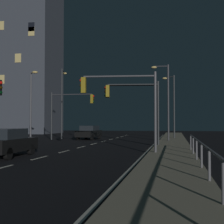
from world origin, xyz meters
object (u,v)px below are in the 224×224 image
object	(u,v)px
car	(6,142)
traffic_light_mid_left	(134,100)
street_lamp_far_end	(62,97)
car_oncoming	(89,132)
traffic_light_overhead_east	(120,95)
street_lamp_across_street	(32,99)
traffic_light_far_right	(134,100)
street_lamp_corner	(166,95)
street_lamp_mid_block	(172,101)
traffic_light_far_left	(70,106)

from	to	relation	value
car	traffic_light_mid_left	distance (m)	11.77
traffic_light_mid_left	street_lamp_far_end	distance (m)	14.70
car_oncoming	traffic_light_overhead_east	bearing A→B (deg)	-69.08
car_oncoming	street_lamp_across_street	world-z (taller)	street_lamp_across_street
traffic_light_mid_left	street_lamp_far_end	world-z (taller)	street_lamp_far_end
traffic_light_far_right	street_lamp_corner	distance (m)	7.18
street_lamp_mid_block	street_lamp_far_end	size ratio (longest dim) A/B	0.87
car	street_lamp_mid_block	xyz separation A→B (m)	(8.89, 21.91, 3.66)
car	street_lamp_across_street	bearing A→B (deg)	109.14
street_lamp_mid_block	street_lamp_corner	bearing A→B (deg)	-96.12
street_lamp_across_street	street_lamp_far_end	bearing A→B (deg)	87.81
car_oncoming	traffic_light_mid_left	world-z (taller)	traffic_light_mid_left
traffic_light_overhead_east	street_lamp_across_street	xyz separation A→B (m)	(-10.30, 9.91, 0.56)
street_lamp_corner	traffic_light_overhead_east	bearing A→B (deg)	-100.01
street_lamp_corner	street_lamp_far_end	xyz separation A→B (m)	(-12.37, 4.34, 0.32)
car_oncoming	traffic_light_far_right	size ratio (longest dim) A/B	0.88
traffic_light_far_left	street_lamp_mid_block	xyz separation A→B (m)	(11.02, 4.28, 0.71)
traffic_light_far_right	car	bearing A→B (deg)	-122.04
traffic_light_overhead_east	street_lamp_corner	xyz separation A→B (m)	(2.37, 13.44, 1.06)
car	car_oncoming	distance (m)	19.40
street_lamp_across_street	street_lamp_mid_block	bearing A→B (deg)	34.84
car_oncoming	street_lamp_mid_block	xyz separation A→B (m)	(9.35, 2.51, 3.66)
car_oncoming	traffic_light_far_left	xyz separation A→B (m)	(-1.67, -1.77, 2.95)
street_lamp_corner	car	bearing A→B (deg)	-117.08
car	street_lamp_corner	distance (m)	18.58
car_oncoming	traffic_light_far_right	distance (m)	12.16
car_oncoming	street_lamp_far_end	distance (m)	5.63
traffic_light_mid_left	traffic_light_far_left	distance (m)	11.19
traffic_light_overhead_east	street_lamp_far_end	distance (m)	20.44
traffic_light_far_left	street_lamp_far_end	bearing A→B (deg)	124.13
traffic_light_far_right	street_lamp_corner	bearing A→B (deg)	70.72
street_lamp_far_end	street_lamp_mid_block	bearing A→B (deg)	6.06
car_oncoming	street_lamp_mid_block	bearing A→B (deg)	15.03
car	street_lamp_far_end	distance (m)	21.34
car	street_lamp_far_end	bearing A→B (deg)	101.27
car_oncoming	street_lamp_corner	distance (m)	10.06
car	street_lamp_far_end	size ratio (longest dim) A/B	0.53
traffic_light_overhead_east	street_lamp_far_end	size ratio (longest dim) A/B	0.58
car	street_lamp_mid_block	size ratio (longest dim) A/B	0.61
traffic_light_mid_left	traffic_light_far_right	bearing A→B (deg)	-77.02
traffic_light_mid_left	street_lamp_far_end	bearing A→B (deg)	132.78
car	street_lamp_far_end	xyz separation A→B (m)	(-4.09, 20.53, 4.14)
car	street_lamp_across_street	xyz separation A→B (m)	(-4.39, 12.66, 3.32)
traffic_light_far_left	street_lamp_mid_block	bearing A→B (deg)	21.23
car_oncoming	street_lamp_corner	xyz separation A→B (m)	(8.73, -3.21, 3.82)
traffic_light_far_left	traffic_light_mid_left	bearing A→B (deg)	-44.53
car_oncoming	traffic_light_mid_left	xyz separation A→B (m)	(6.31, -9.62, 2.93)
traffic_light_far_left	street_lamp_far_end	distance (m)	3.70
street_lamp_corner	traffic_light_far_left	bearing A→B (deg)	172.14
street_lamp_corner	street_lamp_across_street	bearing A→B (deg)	-164.43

